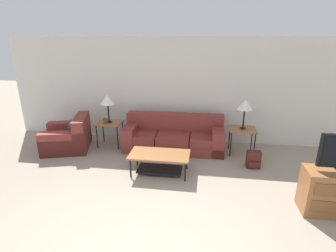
{
  "coord_description": "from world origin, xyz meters",
  "views": [
    {
      "loc": [
        0.68,
        -2.19,
        2.64
      ],
      "look_at": [
        -0.07,
        2.97,
        0.8
      ],
      "focal_mm": 28.0,
      "sensor_mm": 36.0,
      "label": 1
    }
  ],
  "objects_px": {
    "coffee_table": "(160,159)",
    "side_table_left": "(109,125)",
    "couch": "(174,137)",
    "table_lamp_left": "(108,100)",
    "table_lamp_right": "(245,105)",
    "armchair": "(69,137)",
    "backpack": "(253,160)",
    "side_table_right": "(242,131)"
  },
  "relations": [
    {
      "from": "side_table_left",
      "to": "backpack",
      "type": "xyz_separation_m",
      "value": [
        3.34,
        -0.68,
        -0.37
      ]
    },
    {
      "from": "backpack",
      "to": "table_lamp_left",
      "type": "bearing_deg",
      "value": 168.54
    },
    {
      "from": "couch",
      "to": "table_lamp_right",
      "type": "xyz_separation_m",
      "value": [
        1.58,
        -0.02,
        0.86
      ]
    },
    {
      "from": "coffee_table",
      "to": "table_lamp_right",
      "type": "xyz_separation_m",
      "value": [
        1.71,
        1.19,
        0.85
      ]
    },
    {
      "from": "armchair",
      "to": "side_table_right",
      "type": "relative_size",
      "value": 2.06
    },
    {
      "from": "armchair",
      "to": "side_table_right",
      "type": "bearing_deg",
      "value": 4.57
    },
    {
      "from": "couch",
      "to": "side_table_right",
      "type": "bearing_deg",
      "value": -0.88
    },
    {
      "from": "coffee_table",
      "to": "side_table_right",
      "type": "distance_m",
      "value": 2.1
    },
    {
      "from": "table_lamp_left",
      "to": "table_lamp_right",
      "type": "bearing_deg",
      "value": 0.0
    },
    {
      "from": "side_table_right",
      "to": "table_lamp_left",
      "type": "height_order",
      "value": "table_lamp_left"
    },
    {
      "from": "couch",
      "to": "side_table_left",
      "type": "distance_m",
      "value": 1.6
    },
    {
      "from": "armchair",
      "to": "table_lamp_right",
      "type": "height_order",
      "value": "table_lamp_right"
    },
    {
      "from": "armchair",
      "to": "table_lamp_left",
      "type": "bearing_deg",
      "value": 19.46
    },
    {
      "from": "armchair",
      "to": "table_lamp_left",
      "type": "height_order",
      "value": "table_lamp_left"
    },
    {
      "from": "side_table_right",
      "to": "table_lamp_left",
      "type": "bearing_deg",
      "value": 180.0
    },
    {
      "from": "armchair",
      "to": "side_table_right",
      "type": "height_order",
      "value": "armchair"
    },
    {
      "from": "table_lamp_right",
      "to": "backpack",
      "type": "height_order",
      "value": "table_lamp_right"
    },
    {
      "from": "armchair",
      "to": "backpack",
      "type": "distance_m",
      "value": 4.28
    },
    {
      "from": "table_lamp_left",
      "to": "table_lamp_right",
      "type": "xyz_separation_m",
      "value": [
        3.16,
        0.0,
        0.0
      ]
    },
    {
      "from": "side_table_right",
      "to": "table_lamp_right",
      "type": "xyz_separation_m",
      "value": [
        0.0,
        0.0,
        0.61
      ]
    },
    {
      "from": "table_lamp_left",
      "to": "table_lamp_right",
      "type": "relative_size",
      "value": 1.0
    },
    {
      "from": "table_lamp_right",
      "to": "coffee_table",
      "type": "bearing_deg",
      "value": -145.21
    },
    {
      "from": "side_table_left",
      "to": "table_lamp_left",
      "type": "relative_size",
      "value": 0.9
    },
    {
      "from": "coffee_table",
      "to": "side_table_left",
      "type": "height_order",
      "value": "side_table_left"
    },
    {
      "from": "couch",
      "to": "table_lamp_left",
      "type": "xyz_separation_m",
      "value": [
        -1.58,
        -0.02,
        0.86
      ]
    },
    {
      "from": "couch",
      "to": "coffee_table",
      "type": "height_order",
      "value": "couch"
    },
    {
      "from": "couch",
      "to": "coffee_table",
      "type": "bearing_deg",
      "value": -96.09
    },
    {
      "from": "coffee_table",
      "to": "table_lamp_left",
      "type": "bearing_deg",
      "value": 140.66
    },
    {
      "from": "armchair",
      "to": "side_table_left",
      "type": "height_order",
      "value": "armchair"
    },
    {
      "from": "side_table_left",
      "to": "backpack",
      "type": "height_order",
      "value": "side_table_left"
    },
    {
      "from": "couch",
      "to": "side_table_left",
      "type": "relative_size",
      "value": 3.89
    },
    {
      "from": "side_table_left",
      "to": "table_lamp_right",
      "type": "relative_size",
      "value": 0.9
    },
    {
      "from": "side_table_right",
      "to": "table_lamp_right",
      "type": "bearing_deg",
      "value": 45.0
    },
    {
      "from": "table_lamp_left",
      "to": "table_lamp_right",
      "type": "height_order",
      "value": "same"
    },
    {
      "from": "coffee_table",
      "to": "table_lamp_right",
      "type": "bearing_deg",
      "value": 34.79
    },
    {
      "from": "couch",
      "to": "table_lamp_left",
      "type": "distance_m",
      "value": 1.8
    },
    {
      "from": "coffee_table",
      "to": "table_lamp_right",
      "type": "relative_size",
      "value": 1.74
    },
    {
      "from": "coffee_table",
      "to": "side_table_right",
      "type": "relative_size",
      "value": 1.93
    },
    {
      "from": "side_table_right",
      "to": "table_lamp_left",
      "type": "distance_m",
      "value": 3.22
    },
    {
      "from": "coffee_table",
      "to": "side_table_left",
      "type": "distance_m",
      "value": 1.89
    },
    {
      "from": "couch",
      "to": "backpack",
      "type": "bearing_deg",
      "value": -21.74
    },
    {
      "from": "couch",
      "to": "armchair",
      "type": "relative_size",
      "value": 1.89
    }
  ]
}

